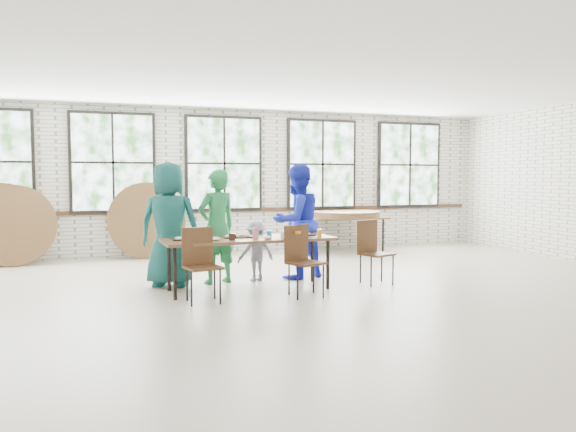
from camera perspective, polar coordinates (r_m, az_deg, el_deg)
name	(u,v)px	position (r m, az deg, el deg)	size (l,w,h in m)	color
room	(224,166)	(11.75, -6.52, 5.09)	(12.00, 12.00, 12.00)	#B4A58F
dining_table	(249,242)	(7.93, -3.98, -2.61)	(2.43, 0.89, 0.74)	brown
chair_near_left	(200,258)	(7.29, -8.91, -4.26)	(0.49, 0.48, 0.95)	#482C18
chair_near_right	(301,254)	(7.57, 1.33, -3.91)	(0.54, 0.53, 0.95)	#482C18
chair_spare	(372,246)	(8.52, 8.52, -3.06)	(0.54, 0.53, 0.95)	#482C18
adult_teal	(169,224)	(8.34, -11.95, -0.83)	(0.89, 0.58, 1.82)	#185E50
adult_green	(217,227)	(8.46, -7.24, -1.08)	(0.62, 0.41, 1.71)	#217F42
toddler	(256,251)	(8.65, -3.28, -3.58)	(0.59, 0.34, 0.92)	#1B143F
adult_blue	(297,222)	(8.81, 0.92, -0.58)	(0.87, 0.68, 1.79)	#1C2CC8
storage_table	(345,220)	(12.06, 5.77, -0.36)	(1.83, 0.82, 0.74)	brown
tabletop_clutter	(256,236)	(7.93, -3.26, -2.05)	(2.10, 0.61, 0.11)	black
round_tops_stacked	(345,214)	(12.06, 5.77, 0.20)	(1.50, 1.50, 0.13)	brown
round_tops_leaning	(56,224)	(11.23, -22.48, -0.72)	(4.06, 0.43, 1.50)	brown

